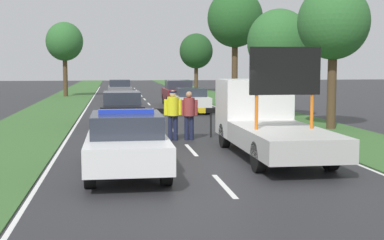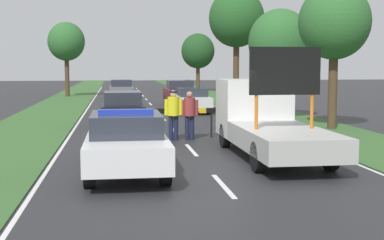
{
  "view_description": "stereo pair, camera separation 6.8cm",
  "coord_description": "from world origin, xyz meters",
  "px_view_note": "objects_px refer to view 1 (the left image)",
  "views": [
    {
      "loc": [
        -2.35,
        -13.66,
        2.62
      ],
      "look_at": [
        -0.2,
        1.02,
        1.1
      ],
      "focal_mm": 50.0,
      "sensor_mm": 36.0,
      "label": 1
    },
    {
      "loc": [
        -2.29,
        -13.67,
        2.62
      ],
      "look_at": [
        -0.2,
        1.02,
        1.1
      ],
      "focal_mm": 50.0,
      "sensor_mm": 36.0,
      "label": 2
    }
  ],
  "objects_px": {
    "traffic_cone_near_police": "(124,141)",
    "queued_car_wagon_maroon": "(178,93)",
    "roadside_tree_near_right": "(196,51)",
    "roadside_tree_mid_left": "(333,23)",
    "work_truck": "(265,119)",
    "queued_car_van_white": "(191,100)",
    "police_car": "(127,142)",
    "queued_car_sedan_black": "(122,108)",
    "roadside_tree_mid_right": "(279,43)",
    "roadside_tree_near_left": "(65,42)",
    "roadside_tree_far_left": "(235,19)",
    "road_barrier": "(178,113)",
    "queued_car_suv_grey": "(120,89)",
    "traffic_cone_centre_front": "(234,131)",
    "police_officer": "(173,111)",
    "pedestrian_civilian": "(189,112)"
  },
  "relations": [
    {
      "from": "traffic_cone_near_police",
      "to": "queued_car_wagon_maroon",
      "type": "xyz_separation_m",
      "value": [
        3.87,
        18.21,
        0.55
      ]
    },
    {
      "from": "roadside_tree_near_right",
      "to": "roadside_tree_mid_left",
      "type": "xyz_separation_m",
      "value": [
        0.65,
        -32.18,
        0.31
      ]
    },
    {
      "from": "work_truck",
      "to": "roadside_tree_near_right",
      "type": "distance_m",
      "value": 38.06
    },
    {
      "from": "queued_car_van_white",
      "to": "police_car",
      "type": "bearing_deg",
      "value": 76.52
    },
    {
      "from": "queued_car_wagon_maroon",
      "to": "queued_car_sedan_black",
      "type": "bearing_deg",
      "value": 71.02
    },
    {
      "from": "work_truck",
      "to": "roadside_tree_mid_right",
      "type": "distance_m",
      "value": 10.97
    },
    {
      "from": "roadside_tree_near_left",
      "to": "roadside_tree_far_left",
      "type": "distance_m",
      "value": 16.77
    },
    {
      "from": "police_car",
      "to": "road_barrier",
      "type": "relative_size",
      "value": 1.59
    },
    {
      "from": "traffic_cone_near_police",
      "to": "queued_car_sedan_black",
      "type": "relative_size",
      "value": 0.13
    },
    {
      "from": "roadside_tree_near_left",
      "to": "roadside_tree_mid_left",
      "type": "distance_m",
      "value": 28.21
    },
    {
      "from": "work_truck",
      "to": "queued_car_suv_grey",
      "type": "height_order",
      "value": "work_truck"
    },
    {
      "from": "roadside_tree_mid_left",
      "to": "queued_car_suv_grey",
      "type": "bearing_deg",
      "value": 111.65
    },
    {
      "from": "queued_car_wagon_maroon",
      "to": "roadside_tree_near_right",
      "type": "xyz_separation_m",
      "value": [
        4.02,
        18.23,
        3.17
      ]
    },
    {
      "from": "queued_car_wagon_maroon",
      "to": "roadside_tree_far_left",
      "type": "height_order",
      "value": "roadside_tree_far_left"
    },
    {
      "from": "queued_car_wagon_maroon",
      "to": "roadside_tree_mid_right",
      "type": "distance_m",
      "value": 10.62
    },
    {
      "from": "police_car",
      "to": "roadside_tree_far_left",
      "type": "height_order",
      "value": "roadside_tree_far_left"
    },
    {
      "from": "traffic_cone_near_police",
      "to": "traffic_cone_centre_front",
      "type": "xyz_separation_m",
      "value": [
        3.81,
        1.48,
        0.04
      ]
    },
    {
      "from": "traffic_cone_near_police",
      "to": "queued_car_sedan_black",
      "type": "bearing_deg",
      "value": 89.67
    },
    {
      "from": "road_barrier",
      "to": "traffic_cone_centre_front",
      "type": "relative_size",
      "value": 4.5
    },
    {
      "from": "traffic_cone_centre_front",
      "to": "roadside_tree_far_left",
      "type": "xyz_separation_m",
      "value": [
        3.68,
        16.02,
        5.26
      ]
    },
    {
      "from": "traffic_cone_near_police",
      "to": "queued_car_suv_grey",
      "type": "relative_size",
      "value": 0.13
    },
    {
      "from": "queued_car_wagon_maroon",
      "to": "roadside_tree_mid_left",
      "type": "bearing_deg",
      "value": 108.47
    },
    {
      "from": "traffic_cone_near_police",
      "to": "queued_car_van_white",
      "type": "relative_size",
      "value": 0.15
    },
    {
      "from": "police_car",
      "to": "roadside_tree_near_left",
      "type": "relative_size",
      "value": 0.78
    },
    {
      "from": "traffic_cone_near_police",
      "to": "road_barrier",
      "type": "bearing_deg",
      "value": 52.1
    },
    {
      "from": "work_truck",
      "to": "police_officer",
      "type": "distance_m",
      "value": 4.03
    },
    {
      "from": "police_car",
      "to": "pedestrian_civilian",
      "type": "relative_size",
      "value": 2.82
    },
    {
      "from": "police_car",
      "to": "queued_car_suv_grey",
      "type": "height_order",
      "value": "police_car"
    },
    {
      "from": "queued_car_suv_grey",
      "to": "queued_car_van_white",
      "type": "bearing_deg",
      "value": 106.88
    },
    {
      "from": "work_truck",
      "to": "traffic_cone_centre_front",
      "type": "height_order",
      "value": "work_truck"
    },
    {
      "from": "work_truck",
      "to": "queued_car_sedan_black",
      "type": "height_order",
      "value": "work_truck"
    },
    {
      "from": "roadside_tree_near_right",
      "to": "police_car",
      "type": "bearing_deg",
      "value": -101.15
    },
    {
      "from": "road_barrier",
      "to": "roadside_tree_far_left",
      "type": "bearing_deg",
      "value": 74.88
    },
    {
      "from": "work_truck",
      "to": "roadside_tree_near_left",
      "type": "height_order",
      "value": "roadside_tree_near_left"
    },
    {
      "from": "work_truck",
      "to": "pedestrian_civilian",
      "type": "height_order",
      "value": "work_truck"
    },
    {
      "from": "traffic_cone_centre_front",
      "to": "roadside_tree_far_left",
      "type": "height_order",
      "value": "roadside_tree_far_left"
    },
    {
      "from": "traffic_cone_near_police",
      "to": "roadside_tree_near_left",
      "type": "relative_size",
      "value": 0.1
    },
    {
      "from": "traffic_cone_near_police",
      "to": "roadside_tree_near_right",
      "type": "relative_size",
      "value": 0.1
    },
    {
      "from": "roadside_tree_near_right",
      "to": "roadside_tree_far_left",
      "type": "distance_m",
      "value": 19.01
    },
    {
      "from": "roadside_tree_near_left",
      "to": "roadside_tree_far_left",
      "type": "height_order",
      "value": "roadside_tree_far_left"
    },
    {
      "from": "queued_car_van_white",
      "to": "roadside_tree_far_left",
      "type": "xyz_separation_m",
      "value": [
        3.55,
        4.62,
        4.89
      ]
    },
    {
      "from": "traffic_cone_centre_front",
      "to": "police_officer",
      "type": "bearing_deg",
      "value": 167.91
    },
    {
      "from": "road_barrier",
      "to": "roadside_tree_mid_left",
      "type": "bearing_deg",
      "value": 19.81
    },
    {
      "from": "police_car",
      "to": "roadside_tree_mid_left",
      "type": "height_order",
      "value": "roadside_tree_mid_left"
    },
    {
      "from": "work_truck",
      "to": "queued_car_suv_grey",
      "type": "bearing_deg",
      "value": -81.71
    },
    {
      "from": "pedestrian_civilian",
      "to": "queued_car_suv_grey",
      "type": "distance_m",
      "value": 23.49
    },
    {
      "from": "roadside_tree_mid_left",
      "to": "police_car",
      "type": "bearing_deg",
      "value": -137.3
    },
    {
      "from": "police_car",
      "to": "road_barrier",
      "type": "bearing_deg",
      "value": 75.78
    },
    {
      "from": "pedestrian_civilian",
      "to": "roadside_tree_mid_left",
      "type": "relative_size",
      "value": 0.29
    },
    {
      "from": "pedestrian_civilian",
      "to": "queued_car_van_white",
      "type": "relative_size",
      "value": 0.44
    }
  ]
}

